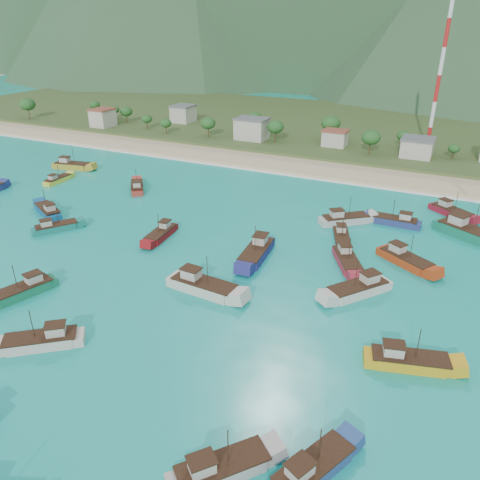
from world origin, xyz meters
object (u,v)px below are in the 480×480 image
at_px(boat_1, 221,470).
at_px(boat_8, 359,290).
at_px(boat_4, 396,221).
at_px(boat_25, 408,362).
at_px(boat_18, 468,233).
at_px(boat_17, 137,188).
at_px(boat_24, 312,470).
at_px(radio_tower, 440,75).
at_px(boat_30, 24,291).
at_px(boat_2, 48,211).
at_px(boat_12, 345,220).
at_px(boat_9, 256,253).
at_px(boat_15, 43,341).
at_px(boat_0, 58,180).
at_px(boat_13, 72,166).
at_px(boat_23, 347,261).
at_px(boat_10, 341,239).
at_px(boat_27, 405,260).
at_px(boat_6, 161,234).
at_px(boat_28, 451,212).
at_px(boat_14, 56,228).
at_px(boat_29, 203,287).

xyz_separation_m(boat_1, boat_8, (4.62, 39.70, 0.11)).
distance_m(boat_4, boat_25, 48.00).
height_order(boat_1, boat_18, boat_18).
xyz_separation_m(boat_17, boat_24, (67.84, -61.89, 0.01)).
relative_size(radio_tower, boat_1, 4.76).
distance_m(boat_1, boat_30, 47.39).
bearing_deg(boat_2, boat_12, -41.81).
distance_m(boat_9, boat_30, 40.78).
distance_m(boat_17, boat_30, 52.37).
bearing_deg(boat_15, boat_0, 5.46).
relative_size(boat_9, boat_13, 1.05).
bearing_deg(boat_4, boat_23, 168.24).
xyz_separation_m(boat_10, boat_17, (-56.59, 7.72, 0.03)).
bearing_deg(boat_1, boat_15, -152.62).
xyz_separation_m(boat_18, boat_27, (-9.90, -17.46, -0.29)).
xyz_separation_m(radio_tower, boat_0, (-88.88, -72.46, -24.79)).
distance_m(boat_6, boat_15, 37.24).
relative_size(boat_10, boat_23, 0.94).
height_order(boat_18, boat_28, boat_18).
relative_size(radio_tower, boat_12, 4.39).
bearing_deg(boat_25, boat_18, 158.09).
bearing_deg(boat_23, boat_6, -21.27).
bearing_deg(boat_10, boat_12, -99.10).
bearing_deg(boat_2, boat_14, -98.63).
distance_m(boat_25, boat_30, 59.82).
height_order(boat_17, boat_29, boat_29).
bearing_deg(radio_tower, boat_10, -96.24).
bearing_deg(boat_1, boat_29, 162.97).
relative_size(boat_24, boat_29, 0.83).
bearing_deg(boat_6, boat_25, 153.70).
xyz_separation_m(boat_4, boat_9, (-21.19, -27.59, 0.21)).
xyz_separation_m(boat_0, boat_1, (83.64, -61.77, 0.19)).
relative_size(boat_12, boat_28, 1.05).
height_order(boat_13, boat_23, boat_13).
relative_size(boat_2, boat_12, 1.01).
height_order(boat_9, boat_23, boat_9).
bearing_deg(boat_2, boat_0, 67.13).
bearing_deg(boat_18, boat_14, -37.00).
bearing_deg(boat_9, boat_15, 61.65).
height_order(boat_6, boat_12, boat_12).
xyz_separation_m(radio_tower, boat_10, (-8.33, -76.11, -24.67)).
relative_size(boat_6, boat_28, 0.98).
distance_m(radio_tower, boat_14, 119.25).
bearing_deg(boat_15, boat_24, -132.94).
xyz_separation_m(boat_2, boat_23, (68.24, 5.72, 0.00)).
bearing_deg(boat_6, boat_27, -174.13).
relative_size(boat_15, boat_24, 0.99).
bearing_deg(boat_23, boat_4, -130.92).
bearing_deg(boat_23, boat_27, 178.56).
bearing_deg(boat_15, boat_9, -61.36).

